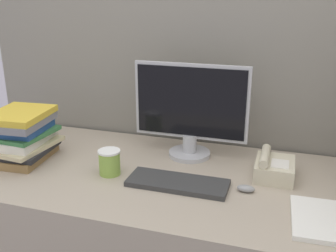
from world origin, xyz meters
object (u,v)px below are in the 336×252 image
(keyboard, at_px, (178,183))
(book_stack, at_px, (23,135))
(monitor, at_px, (190,112))
(coffee_cup, at_px, (110,162))
(mouse, at_px, (246,189))
(desk_telephone, at_px, (274,168))

(keyboard, distance_m, book_stack, 0.73)
(monitor, height_order, coffee_cup, monitor)
(monitor, height_order, keyboard, monitor)
(mouse, bearing_deg, desk_telephone, 60.54)
(desk_telephone, bearing_deg, monitor, 164.13)
(monitor, distance_m, mouse, 0.44)
(monitor, relative_size, keyboard, 1.31)
(book_stack, bearing_deg, keyboard, -3.05)
(keyboard, height_order, mouse, mouse)
(coffee_cup, xyz_separation_m, desk_telephone, (0.64, 0.17, -0.01))
(book_stack, relative_size, desk_telephone, 1.63)
(coffee_cup, bearing_deg, desk_telephone, 15.22)
(monitor, distance_m, coffee_cup, 0.42)
(book_stack, bearing_deg, mouse, -0.66)
(mouse, bearing_deg, coffee_cup, -178.44)
(coffee_cup, bearing_deg, monitor, 46.71)
(monitor, bearing_deg, keyboard, -84.49)
(book_stack, xyz_separation_m, desk_telephone, (1.07, 0.15, -0.07))
(coffee_cup, bearing_deg, mouse, 1.56)
(coffee_cup, bearing_deg, keyboard, -2.37)
(keyboard, relative_size, mouse, 5.80)
(keyboard, xyz_separation_m, mouse, (0.26, 0.03, 0.00))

